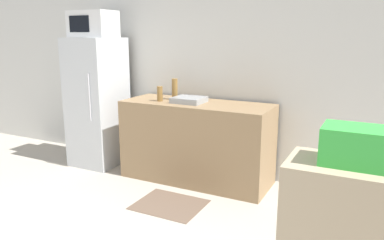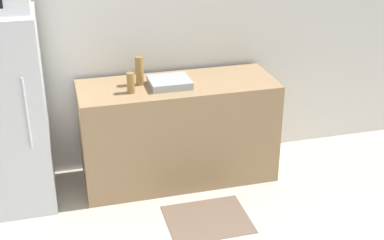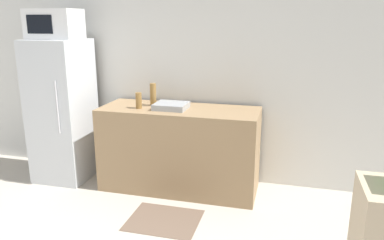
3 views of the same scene
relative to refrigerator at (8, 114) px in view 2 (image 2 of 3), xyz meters
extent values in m
cube|color=silver|center=(1.18, 0.42, 0.51)|extent=(8.00, 0.06, 2.60)
cube|color=silver|center=(0.00, 0.00, 0.00)|extent=(0.57, 0.59, 1.57)
cylinder|color=#B7B7BC|center=(0.16, -0.31, 0.12)|extent=(0.02, 0.02, 0.55)
cube|color=#937551|center=(1.36, 0.04, -0.34)|extent=(1.65, 0.63, 0.89)
cube|color=#9EA3A8|center=(1.28, 0.01, 0.13)|extent=(0.33, 0.29, 0.06)
cylinder|color=olive|center=(1.05, 0.10, 0.22)|extent=(0.07, 0.07, 0.24)
cylinder|color=olive|center=(0.95, -0.06, 0.18)|extent=(0.06, 0.06, 0.17)
cube|color=brown|center=(1.42, -0.67, -0.78)|extent=(0.65, 0.54, 0.01)
camera|label=1|loc=(3.13, -3.55, 0.82)|focal=35.00mm
camera|label=2|loc=(0.40, -3.99, 1.68)|focal=50.00mm
camera|label=3|loc=(2.45, -3.57, 0.99)|focal=35.00mm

